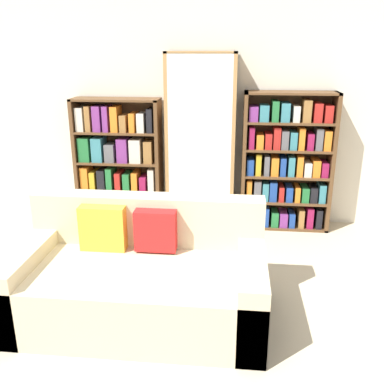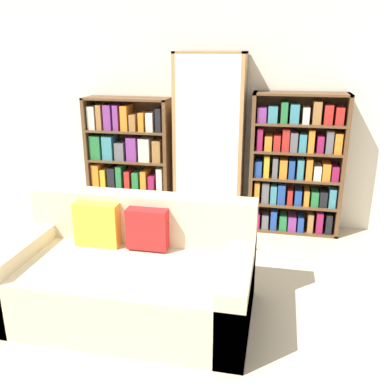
{
  "view_description": "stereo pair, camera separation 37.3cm",
  "coord_description": "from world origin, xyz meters",
  "px_view_note": "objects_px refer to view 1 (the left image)",
  "views": [
    {
      "loc": [
        0.31,
        -2.12,
        1.97
      ],
      "look_at": [
        -0.08,
        1.6,
        0.71
      ],
      "focal_mm": 40.0,
      "sensor_mm": 36.0,
      "label": 1
    },
    {
      "loc": [
        0.68,
        -2.06,
        1.97
      ],
      "look_at": [
        -0.08,
        1.6,
        0.71
      ],
      "focal_mm": 40.0,
      "sensor_mm": 36.0,
      "label": 2
    }
  ],
  "objects_px": {
    "display_cabinet": "(201,143)",
    "couch": "(140,279)",
    "bookshelf_right": "(287,163)",
    "wine_bottle": "(230,240)",
    "bookshelf_left": "(118,163)"
  },
  "relations": [
    {
      "from": "couch",
      "to": "wine_bottle",
      "type": "height_order",
      "value": "couch"
    },
    {
      "from": "wine_bottle",
      "to": "couch",
      "type": "bearing_deg",
      "value": -122.48
    },
    {
      "from": "bookshelf_right",
      "to": "display_cabinet",
      "type": "bearing_deg",
      "value": -179.03
    },
    {
      "from": "bookshelf_left",
      "to": "display_cabinet",
      "type": "relative_size",
      "value": 0.74
    },
    {
      "from": "couch",
      "to": "wine_bottle",
      "type": "distance_m",
      "value": 1.26
    },
    {
      "from": "display_cabinet",
      "to": "bookshelf_left",
      "type": "bearing_deg",
      "value": 179.08
    },
    {
      "from": "couch",
      "to": "bookshelf_left",
      "type": "height_order",
      "value": "bookshelf_left"
    },
    {
      "from": "couch",
      "to": "bookshelf_right",
      "type": "bearing_deg",
      "value": 56.01
    },
    {
      "from": "bookshelf_left",
      "to": "bookshelf_right",
      "type": "distance_m",
      "value": 1.93
    },
    {
      "from": "couch",
      "to": "wine_bottle",
      "type": "bearing_deg",
      "value": 57.52
    },
    {
      "from": "display_cabinet",
      "to": "couch",
      "type": "bearing_deg",
      "value": -99.36
    },
    {
      "from": "display_cabinet",
      "to": "wine_bottle",
      "type": "bearing_deg",
      "value": -65.37
    },
    {
      "from": "display_cabinet",
      "to": "bookshelf_right",
      "type": "xyz_separation_m",
      "value": [
        0.96,
        0.02,
        -0.21
      ]
    },
    {
      "from": "couch",
      "to": "bookshelf_left",
      "type": "xyz_separation_m",
      "value": [
        -0.66,
        1.88,
        0.4
      ]
    },
    {
      "from": "bookshelf_left",
      "to": "wine_bottle",
      "type": "xyz_separation_m",
      "value": [
        1.34,
        -0.82,
        -0.54
      ]
    }
  ]
}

